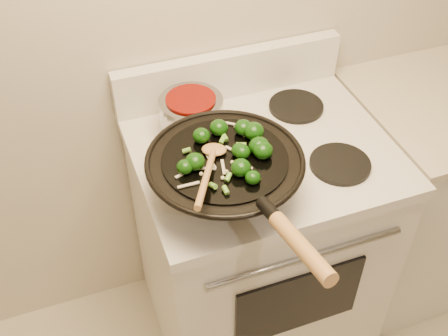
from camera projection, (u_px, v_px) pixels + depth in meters
name	position (u px, v px, depth m)	size (l,w,h in m)	color
stove	(257.00, 242.00, 2.02)	(0.78, 0.67, 1.08)	white
counter_unit	(440.00, 186.00, 2.25)	(0.79, 0.62, 0.91)	white
wok	(226.00, 175.00, 1.50)	(0.42, 0.70, 0.22)	black
stirfry	(234.00, 147.00, 1.47)	(0.28, 0.28, 0.05)	#0E3708
wooden_spoon	(210.00, 165.00, 1.40)	(0.17, 0.29, 0.08)	#AB7B43
saucepan	(192.00, 114.00, 1.72)	(0.20, 0.31, 0.11)	#92949A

